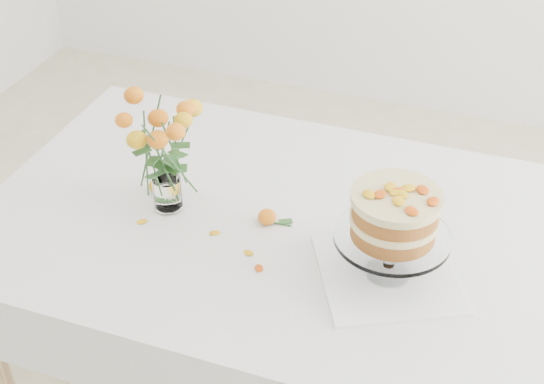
# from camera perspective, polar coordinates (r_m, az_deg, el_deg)

# --- Properties ---
(table) EXTENTS (1.43, 0.93, 0.76)m
(table) POSITION_cam_1_polar(r_m,az_deg,el_deg) (1.86, 0.42, -4.06)
(table) COLOR tan
(table) RESTS_ON ground
(napkin) EXTENTS (0.39, 0.39, 0.01)m
(napkin) POSITION_cam_1_polar(r_m,az_deg,el_deg) (1.67, 8.68, -6.15)
(napkin) COLOR white
(napkin) RESTS_ON table
(cake_stand) EXTENTS (0.25, 0.25, 0.22)m
(cake_stand) POSITION_cam_1_polar(r_m,az_deg,el_deg) (1.57, 9.18, -2.02)
(cake_stand) COLOR white
(cake_stand) RESTS_ON napkin
(rose_vase) EXTENTS (0.24, 0.24, 0.34)m
(rose_vase) POSITION_cam_1_polar(r_m,az_deg,el_deg) (1.75, -8.28, 4.07)
(rose_vase) COLOR white
(rose_vase) RESTS_ON table
(loose_rose_near) EXTENTS (0.08, 0.04, 0.04)m
(loose_rose_near) POSITION_cam_1_polar(r_m,az_deg,el_deg) (1.91, -8.60, 0.47)
(loose_rose_near) COLOR yellow
(loose_rose_near) RESTS_ON table
(loose_rose_far) EXTENTS (0.08, 0.04, 0.04)m
(loose_rose_far) POSITION_cam_1_polar(r_m,az_deg,el_deg) (1.78, -0.37, -1.89)
(loose_rose_far) COLOR #CC5C09
(loose_rose_far) RESTS_ON table
(stray_petal_a) EXTENTS (0.03, 0.02, 0.00)m
(stray_petal_a) POSITION_cam_1_polar(r_m,az_deg,el_deg) (1.77, -4.33, -3.10)
(stray_petal_a) COLOR #E8AA0E
(stray_petal_a) RESTS_ON table
(stray_petal_b) EXTENTS (0.03, 0.02, 0.00)m
(stray_petal_b) POSITION_cam_1_polar(r_m,az_deg,el_deg) (1.71, -1.77, -4.62)
(stray_petal_b) COLOR #E8AA0E
(stray_petal_b) RESTS_ON table
(stray_petal_c) EXTENTS (0.03, 0.02, 0.00)m
(stray_petal_c) POSITION_cam_1_polar(r_m,az_deg,el_deg) (1.67, -0.99, -5.77)
(stray_petal_c) COLOR #E8AA0E
(stray_petal_c) RESTS_ON table
(stray_petal_d) EXTENTS (0.03, 0.02, 0.00)m
(stray_petal_d) POSITION_cam_1_polar(r_m,az_deg,el_deg) (1.85, -7.69, -1.23)
(stray_petal_d) COLOR #E8AA0E
(stray_petal_d) RESTS_ON table
(stray_petal_e) EXTENTS (0.03, 0.02, 0.00)m
(stray_petal_e) POSITION_cam_1_polar(r_m,az_deg,el_deg) (1.82, -9.78, -2.22)
(stray_petal_e) COLOR #E8AA0E
(stray_petal_e) RESTS_ON table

